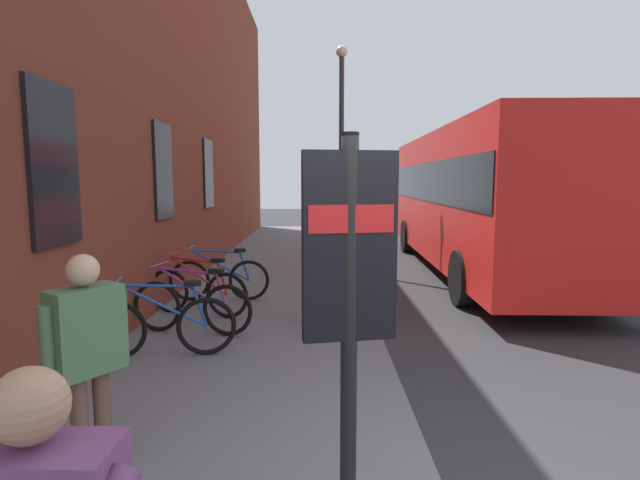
{
  "coord_description": "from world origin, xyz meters",
  "views": [
    {
      "loc": [
        -2.98,
        0.89,
        2.25
      ],
      "look_at": [
        4.61,
        0.84,
        1.34
      ],
      "focal_mm": 28.06,
      "sensor_mm": 36.0,
      "label": 1
    }
  ],
  "objects_px": {
    "transit_info_sign": "(349,273)",
    "pedestrian_crossing_street": "(87,346)",
    "bicycle_leaning_wall": "(220,279)",
    "bicycle_beside_lamp": "(162,326)",
    "bicycle_nearest_sign": "(198,291)",
    "pedestrian_by_facade": "(312,262)",
    "bicycle_under_window": "(192,306)",
    "street_lamp": "(341,138)",
    "city_bus": "(478,194)"
  },
  "relations": [
    {
      "from": "street_lamp",
      "to": "city_bus",
      "type": "bearing_deg",
      "value": -92.37
    },
    {
      "from": "bicycle_beside_lamp",
      "to": "bicycle_nearest_sign",
      "type": "height_order",
      "value": "same"
    },
    {
      "from": "city_bus",
      "to": "street_lamp",
      "type": "height_order",
      "value": "street_lamp"
    },
    {
      "from": "bicycle_under_window",
      "to": "street_lamp",
      "type": "relative_size",
      "value": 0.33
    },
    {
      "from": "bicycle_nearest_sign",
      "to": "bicycle_beside_lamp",
      "type": "bearing_deg",
      "value": -179.25
    },
    {
      "from": "bicycle_nearest_sign",
      "to": "city_bus",
      "type": "height_order",
      "value": "city_bus"
    },
    {
      "from": "pedestrian_by_facade",
      "to": "street_lamp",
      "type": "relative_size",
      "value": 0.29
    },
    {
      "from": "bicycle_under_window",
      "to": "transit_info_sign",
      "type": "distance_m",
      "value": 4.54
    },
    {
      "from": "bicycle_beside_lamp",
      "to": "bicycle_under_window",
      "type": "distance_m",
      "value": 0.95
    },
    {
      "from": "bicycle_beside_lamp",
      "to": "city_bus",
      "type": "distance_m",
      "value": 8.61
    },
    {
      "from": "street_lamp",
      "to": "bicycle_nearest_sign",
      "type": "bearing_deg",
      "value": 151.17
    },
    {
      "from": "transit_info_sign",
      "to": "city_bus",
      "type": "bearing_deg",
      "value": -21.82
    },
    {
      "from": "pedestrian_by_facade",
      "to": "street_lamp",
      "type": "distance_m",
      "value": 5.49
    },
    {
      "from": "bicycle_beside_lamp",
      "to": "transit_info_sign",
      "type": "distance_m",
      "value": 3.82
    },
    {
      "from": "bicycle_under_window",
      "to": "bicycle_nearest_sign",
      "type": "distance_m",
      "value": 0.97
    },
    {
      "from": "bicycle_under_window",
      "to": "street_lamp",
      "type": "bearing_deg",
      "value": -23.11
    },
    {
      "from": "bicycle_beside_lamp",
      "to": "bicycle_nearest_sign",
      "type": "relative_size",
      "value": 1.03
    },
    {
      "from": "bicycle_leaning_wall",
      "to": "transit_info_sign",
      "type": "bearing_deg",
      "value": -161.9
    },
    {
      "from": "bicycle_beside_lamp",
      "to": "bicycle_leaning_wall",
      "type": "xyz_separation_m",
      "value": [
        2.88,
        -0.13,
        0.0
      ]
    },
    {
      "from": "bicycle_nearest_sign",
      "to": "bicycle_under_window",
      "type": "bearing_deg",
      "value": -171.18
    },
    {
      "from": "bicycle_under_window",
      "to": "pedestrian_crossing_street",
      "type": "distance_m",
      "value": 3.5
    },
    {
      "from": "bicycle_leaning_wall",
      "to": "bicycle_nearest_sign",
      "type": "bearing_deg",
      "value": 170.95
    },
    {
      "from": "bicycle_leaning_wall",
      "to": "street_lamp",
      "type": "relative_size",
      "value": 0.33
    },
    {
      "from": "street_lamp",
      "to": "bicycle_under_window",
      "type": "bearing_deg",
      "value": 156.89
    },
    {
      "from": "bicycle_leaning_wall",
      "to": "city_bus",
      "type": "bearing_deg",
      "value": -58.98
    },
    {
      "from": "bicycle_under_window",
      "to": "pedestrian_crossing_street",
      "type": "height_order",
      "value": "pedestrian_crossing_street"
    },
    {
      "from": "city_bus",
      "to": "bicycle_nearest_sign",
      "type": "bearing_deg",
      "value": 127.03
    },
    {
      "from": "bicycle_under_window",
      "to": "bicycle_beside_lamp",
      "type": "bearing_deg",
      "value": 172.58
    },
    {
      "from": "bicycle_under_window",
      "to": "pedestrian_by_facade",
      "type": "relative_size",
      "value": 1.15
    },
    {
      "from": "bicycle_nearest_sign",
      "to": "street_lamp",
      "type": "relative_size",
      "value": 0.32
    },
    {
      "from": "pedestrian_by_facade",
      "to": "pedestrian_crossing_street",
      "type": "xyz_separation_m",
      "value": [
        -3.91,
        1.51,
        0.07
      ]
    },
    {
      "from": "bicycle_under_window",
      "to": "pedestrian_by_facade",
      "type": "distance_m",
      "value": 1.8
    },
    {
      "from": "bicycle_under_window",
      "to": "transit_info_sign",
      "type": "relative_size",
      "value": 0.73
    },
    {
      "from": "bicycle_beside_lamp",
      "to": "bicycle_leaning_wall",
      "type": "relative_size",
      "value": 0.99
    },
    {
      "from": "pedestrian_crossing_street",
      "to": "street_lamp",
      "type": "height_order",
      "value": "street_lamp"
    },
    {
      "from": "bicycle_leaning_wall",
      "to": "bicycle_beside_lamp",
      "type": "bearing_deg",
      "value": 177.4
    },
    {
      "from": "bicycle_nearest_sign",
      "to": "street_lamp",
      "type": "height_order",
      "value": "street_lamp"
    },
    {
      "from": "bicycle_under_window",
      "to": "transit_info_sign",
      "type": "xyz_separation_m",
      "value": [
        -3.93,
        -1.92,
        1.21
      ]
    },
    {
      "from": "bicycle_under_window",
      "to": "bicycle_leaning_wall",
      "type": "distance_m",
      "value": 1.93
    },
    {
      "from": "transit_info_sign",
      "to": "pedestrian_by_facade",
      "type": "height_order",
      "value": "transit_info_sign"
    },
    {
      "from": "bicycle_leaning_wall",
      "to": "pedestrian_by_facade",
      "type": "xyz_separation_m",
      "value": [
        -1.47,
        -1.65,
        0.54
      ]
    },
    {
      "from": "bicycle_leaning_wall",
      "to": "street_lamp",
      "type": "xyz_separation_m",
      "value": [
        3.51,
        -2.32,
        2.74
      ]
    },
    {
      "from": "city_bus",
      "to": "street_lamp",
      "type": "distance_m",
      "value": 3.56
    },
    {
      "from": "bicycle_beside_lamp",
      "to": "bicycle_leaning_wall",
      "type": "height_order",
      "value": "same"
    },
    {
      "from": "bicycle_nearest_sign",
      "to": "bicycle_leaning_wall",
      "type": "bearing_deg",
      "value": -9.05
    },
    {
      "from": "bicycle_beside_lamp",
      "to": "city_bus",
      "type": "relative_size",
      "value": 0.17
    },
    {
      "from": "bicycle_nearest_sign",
      "to": "pedestrian_by_facade",
      "type": "height_order",
      "value": "pedestrian_by_facade"
    },
    {
      "from": "transit_info_sign",
      "to": "bicycle_leaning_wall",
      "type": "bearing_deg",
      "value": 18.1
    },
    {
      "from": "transit_info_sign",
      "to": "pedestrian_crossing_street",
      "type": "distance_m",
      "value": 1.94
    },
    {
      "from": "bicycle_leaning_wall",
      "to": "pedestrian_crossing_street",
      "type": "bearing_deg",
      "value": -178.49
    }
  ]
}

